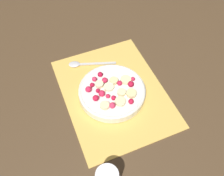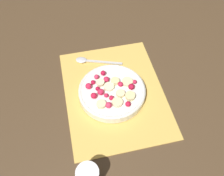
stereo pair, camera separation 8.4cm
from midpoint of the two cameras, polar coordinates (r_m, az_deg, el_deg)
The scene contains 4 objects.
ground_plane at distance 0.88m, azimuth 3.24°, elevation -1.32°, with size 3.00×3.00×0.00m, color #4C3823.
placemat at distance 0.88m, azimuth 3.25°, elevation -1.21°, with size 0.44×0.34×0.01m.
fruit_bowl at distance 0.85m, azimuth 2.81°, elevation -0.95°, with size 0.23×0.23×0.05m.
spoon at distance 0.96m, azimuth -2.85°, elevation 6.11°, with size 0.08×0.18×0.01m.
Camera 2 is at (-0.49, 0.12, 0.72)m, focal length 40.00 mm.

